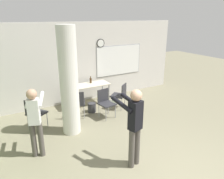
% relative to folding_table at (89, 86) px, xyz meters
% --- Properties ---
extents(wall_back, '(8.00, 0.15, 2.80)m').
position_rel_folding_table_xyz_m(wall_back, '(-0.02, 0.60, 0.71)').
color(wall_back, silver).
rests_on(wall_back, ground_plane).
extents(support_pillar, '(0.47, 0.47, 2.80)m').
position_rel_folding_table_xyz_m(support_pillar, '(-1.16, -1.46, 0.71)').
color(support_pillar, silver).
rests_on(support_pillar, ground_plane).
extents(folding_table, '(1.44, 0.62, 0.75)m').
position_rel_folding_table_xyz_m(folding_table, '(0.00, 0.00, 0.00)').
color(folding_table, beige).
rests_on(folding_table, ground_plane).
extents(bottle_on_table, '(0.07, 0.07, 0.24)m').
position_rel_folding_table_xyz_m(bottle_on_table, '(0.15, 0.15, 0.15)').
color(bottle_on_table, '#4C3319').
rests_on(bottle_on_table, folding_table).
extents(waste_bin, '(0.26, 0.26, 0.31)m').
position_rel_folding_table_xyz_m(waste_bin, '(-0.16, -0.57, -0.54)').
color(waste_bin, '#38383D').
rests_on(waste_bin, ground_plane).
extents(chair_table_right, '(0.62, 0.62, 0.87)m').
position_rel_folding_table_xyz_m(chair_table_right, '(0.79, -0.78, -0.18)').
color(chair_table_right, '#2D2D33').
rests_on(chair_table_right, ground_plane).
extents(chair_near_pillar, '(0.61, 0.61, 0.87)m').
position_rel_folding_table_xyz_m(chair_near_pillar, '(-1.97, -0.84, -0.18)').
color(chair_near_pillar, '#2D2D33').
rests_on(chair_near_pillar, ground_plane).
extents(chair_table_front, '(0.50, 0.50, 0.87)m').
position_rel_folding_table_xyz_m(chair_table_front, '(0.07, -1.11, -0.18)').
color(chair_table_front, '#2D2D33').
rests_on(chair_table_front, ground_plane).
extents(chair_table_left, '(0.57, 0.57, 0.87)m').
position_rel_folding_table_xyz_m(chair_table_left, '(-0.69, -0.74, -0.18)').
color(chair_table_left, '#2D2D33').
rests_on(chair_table_left, ground_plane).
extents(person_playing_front, '(0.48, 0.66, 1.68)m').
position_rel_folding_table_xyz_m(person_playing_front, '(-0.53, -3.41, 0.30)').
color(person_playing_front, '#514C47').
rests_on(person_playing_front, ground_plane).
extents(person_watching_back, '(0.50, 0.63, 1.58)m').
position_rel_folding_table_xyz_m(person_watching_back, '(-2.17, -2.09, 0.24)').
color(person_watching_back, '#514C47').
rests_on(person_watching_back, ground_plane).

